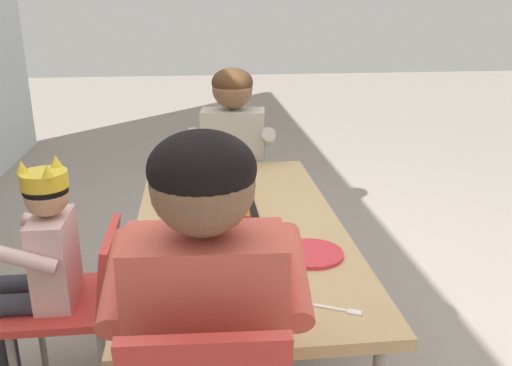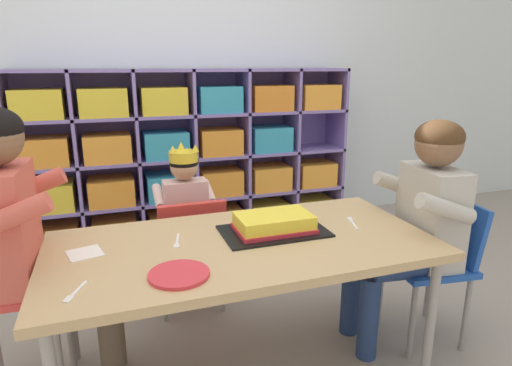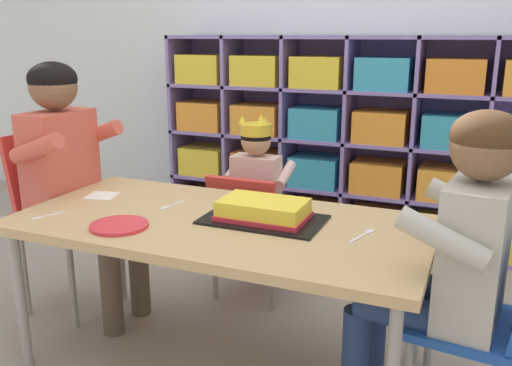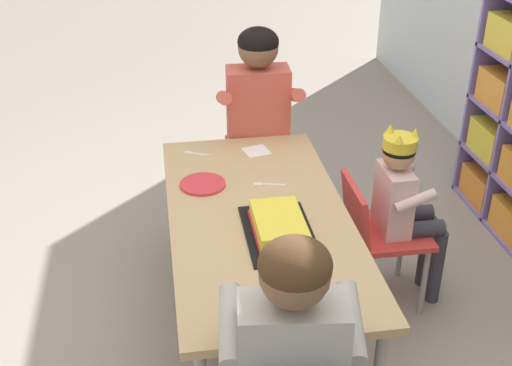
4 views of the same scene
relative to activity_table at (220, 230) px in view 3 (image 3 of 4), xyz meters
The scene contains 16 objects.
ground 0.52m from the activity_table, ahead, with size 16.00×16.00×0.00m, color gray.
classroom_back_wall 1.87m from the activity_table, 90.00° to the left, with size 6.82×0.10×2.67m, color silver.
storage_cubby_shelf 1.47m from the activity_table, 87.21° to the left, with size 2.22×0.31×1.17m.
activity_table is the anchor object (origin of this frame).
classroom_chair_blue 0.56m from the activity_table, 101.92° to the left, with size 0.34×0.34×0.59m.
child_with_crown 0.64m from the activity_table, 100.01° to the left, with size 0.29×0.31×0.83m.
classroom_chair_adult_side 0.86m from the activity_table, behind, with size 0.36×0.32×0.78m.
adult_helper_seated 0.76m from the activity_table, behind, with size 0.44×0.42×1.07m.
classroom_chair_guest_side 0.88m from the activity_table, ahead, with size 0.37×0.37×0.63m.
guest_at_table_side 0.77m from the activity_table, ahead, with size 0.45×0.43×0.98m.
birthday_cake_on_tray 0.17m from the activity_table, 19.64° to the left, with size 0.41×0.25×0.07m.
paper_plate_stack 0.34m from the activity_table, 144.21° to the right, with size 0.19×0.19×0.01m, color #DB333D.
paper_napkin_square 0.56m from the activity_table, behind, with size 0.11×0.11×0.00m, color white.
fork_beside_plate_stack 0.49m from the activity_table, ahead, with size 0.06×0.14×0.00m.
fork_at_table_front_edge 0.25m from the activity_table, 162.63° to the left, with size 0.04×0.13×0.00m.
fork_by_napkin 0.61m from the activity_table, 160.36° to the right, with size 0.07×0.12×0.00m.
Camera 3 is at (0.81, -1.60, 1.18)m, focal length 38.54 mm.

